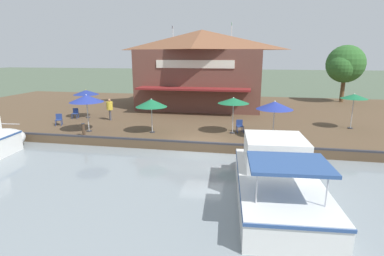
{
  "coord_description": "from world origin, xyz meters",
  "views": [
    {
      "loc": [
        16.94,
        2.53,
        5.76
      ],
      "look_at": [
        -1.0,
        -0.84,
        1.3
      ],
      "focal_mm": 28.0,
      "sensor_mm": 36.0,
      "label": 1
    }
  ],
  "objects_px": {
    "cafe_chair_beside_entrance": "(75,113)",
    "person_at_quay_edge": "(110,107)",
    "patio_umbrella_mid_patio_left": "(151,103)",
    "patio_umbrella_by_entrance": "(86,92)",
    "mooring_post": "(84,130)",
    "patio_umbrella_back_row": "(86,99)",
    "cafe_chair_back_row_seat": "(59,119)",
    "patio_umbrella_far_corner": "(275,105)",
    "motorboat_second_along": "(275,175)",
    "waterfront_restaurant": "(202,68)",
    "patio_umbrella_mid_patio_right": "(354,97)",
    "patio_umbrella_near_quay_edge": "(233,101)",
    "cafe_chair_facing_river": "(240,125)",
    "tree_upstream_bank": "(344,65)"
  },
  "relations": [
    {
      "from": "patio_umbrella_far_corner",
      "to": "patio_umbrella_mid_patio_left",
      "type": "xyz_separation_m",
      "value": [
        0.15,
        -8.01,
        -0.06
      ]
    },
    {
      "from": "patio_umbrella_far_corner",
      "to": "cafe_chair_beside_entrance",
      "type": "relative_size",
      "value": 2.81
    },
    {
      "from": "patio_umbrella_far_corner",
      "to": "cafe_chair_beside_entrance",
      "type": "height_order",
      "value": "patio_umbrella_far_corner"
    },
    {
      "from": "patio_umbrella_near_quay_edge",
      "to": "patio_umbrella_back_row",
      "type": "bearing_deg",
      "value": -82.27
    },
    {
      "from": "patio_umbrella_far_corner",
      "to": "waterfront_restaurant",
      "type": "bearing_deg",
      "value": -150.34
    },
    {
      "from": "patio_umbrella_far_corner",
      "to": "motorboat_second_along",
      "type": "distance_m",
      "value": 7.28
    },
    {
      "from": "waterfront_restaurant",
      "to": "cafe_chair_back_row_seat",
      "type": "bearing_deg",
      "value": -41.05
    },
    {
      "from": "cafe_chair_beside_entrance",
      "to": "person_at_quay_edge",
      "type": "xyz_separation_m",
      "value": [
        0.06,
        3.15,
        0.62
      ]
    },
    {
      "from": "patio_umbrella_by_entrance",
      "to": "patio_umbrella_back_row",
      "type": "distance_m",
      "value": 5.0
    },
    {
      "from": "waterfront_restaurant",
      "to": "patio_umbrella_far_corner",
      "type": "relative_size",
      "value": 5.13
    },
    {
      "from": "patio_umbrella_mid_patio_right",
      "to": "mooring_post",
      "type": "xyz_separation_m",
      "value": [
        5.44,
        -17.82,
        -1.88
      ]
    },
    {
      "from": "patio_umbrella_mid_patio_right",
      "to": "motorboat_second_along",
      "type": "distance_m",
      "value": 12.42
    },
    {
      "from": "patio_umbrella_mid_patio_left",
      "to": "person_at_quay_edge",
      "type": "distance_m",
      "value": 5.72
    },
    {
      "from": "patio_umbrella_mid_patio_left",
      "to": "cafe_chair_beside_entrance",
      "type": "xyz_separation_m",
      "value": [
        -3.3,
        -7.76,
        -1.56
      ]
    },
    {
      "from": "cafe_chair_back_row_seat",
      "to": "cafe_chair_beside_entrance",
      "type": "relative_size",
      "value": 1.0
    },
    {
      "from": "waterfront_restaurant",
      "to": "patio_umbrella_far_corner",
      "type": "bearing_deg",
      "value": 29.66
    },
    {
      "from": "cafe_chair_beside_entrance",
      "to": "mooring_post",
      "type": "distance_m",
      "value": 6.19
    },
    {
      "from": "waterfront_restaurant",
      "to": "patio_umbrella_far_corner",
      "type": "xyz_separation_m",
      "value": [
        11.25,
        6.4,
        -1.76
      ]
    },
    {
      "from": "patio_umbrella_back_row",
      "to": "tree_upstream_bank",
      "type": "distance_m",
      "value": 27.37
    },
    {
      "from": "patio_umbrella_by_entrance",
      "to": "motorboat_second_along",
      "type": "distance_m",
      "value": 18.1
    },
    {
      "from": "patio_umbrella_by_entrance",
      "to": "mooring_post",
      "type": "distance_m",
      "value": 6.4
    },
    {
      "from": "cafe_chair_back_row_seat",
      "to": "patio_umbrella_mid_patio_right",
      "type": "bearing_deg",
      "value": 97.79
    },
    {
      "from": "waterfront_restaurant",
      "to": "patio_umbrella_back_row",
      "type": "distance_m",
      "value": 13.45
    },
    {
      "from": "mooring_post",
      "to": "patio_umbrella_by_entrance",
      "type": "bearing_deg",
      "value": -153.02
    },
    {
      "from": "patio_umbrella_mid_patio_left",
      "to": "mooring_post",
      "type": "xyz_separation_m",
      "value": [
        1.71,
        -4.11,
        -1.6
      ]
    },
    {
      "from": "patio_umbrella_back_row",
      "to": "motorboat_second_along",
      "type": "relative_size",
      "value": 0.31
    },
    {
      "from": "patio_umbrella_far_corner",
      "to": "person_at_quay_edge",
      "type": "xyz_separation_m",
      "value": [
        -3.09,
        -12.63,
        -1.0
      ]
    },
    {
      "from": "patio_umbrella_by_entrance",
      "to": "cafe_chair_back_row_seat",
      "type": "xyz_separation_m",
      "value": [
        2.98,
        -0.69,
        -1.66
      ]
    },
    {
      "from": "patio_umbrella_near_quay_edge",
      "to": "cafe_chair_beside_entrance",
      "type": "xyz_separation_m",
      "value": [
        -2.49,
        -13.17,
        -1.75
      ]
    },
    {
      "from": "patio_umbrella_mid_patio_left",
      "to": "patio_umbrella_by_entrance",
      "type": "bearing_deg",
      "value": -118.76
    },
    {
      "from": "patio_umbrella_mid_patio_left",
      "to": "cafe_chair_back_row_seat",
      "type": "distance_m",
      "value": 7.81
    },
    {
      "from": "cafe_chair_back_row_seat",
      "to": "patio_umbrella_far_corner",
      "type": "bearing_deg",
      "value": 87.57
    },
    {
      "from": "cafe_chair_beside_entrance",
      "to": "waterfront_restaurant",
      "type": "bearing_deg",
      "value": 130.85
    },
    {
      "from": "mooring_post",
      "to": "patio_umbrella_back_row",
      "type": "bearing_deg",
      "value": -165.8
    },
    {
      "from": "waterfront_restaurant",
      "to": "motorboat_second_along",
      "type": "relative_size",
      "value": 1.47
    },
    {
      "from": "patio_umbrella_back_row",
      "to": "cafe_chair_facing_river",
      "type": "height_order",
      "value": "patio_umbrella_back_row"
    },
    {
      "from": "patio_umbrella_near_quay_edge",
      "to": "cafe_chair_back_row_seat",
      "type": "relative_size",
      "value": 2.89
    },
    {
      "from": "patio_umbrella_near_quay_edge",
      "to": "patio_umbrella_mid_patio_left",
      "type": "height_order",
      "value": "patio_umbrella_near_quay_edge"
    },
    {
      "from": "cafe_chair_back_row_seat",
      "to": "patio_umbrella_mid_patio_left",
      "type": "bearing_deg",
      "value": 83.86
    },
    {
      "from": "patio_umbrella_far_corner",
      "to": "patio_umbrella_mid_patio_right",
      "type": "bearing_deg",
      "value": 122.16
    },
    {
      "from": "patio_umbrella_near_quay_edge",
      "to": "cafe_chair_back_row_seat",
      "type": "distance_m",
      "value": 13.13
    },
    {
      "from": "waterfront_restaurant",
      "to": "cafe_chair_beside_entrance",
      "type": "bearing_deg",
      "value": -49.15
    },
    {
      "from": "tree_upstream_bank",
      "to": "patio_umbrella_back_row",
      "type": "bearing_deg",
      "value": -50.24
    },
    {
      "from": "cafe_chair_beside_entrance",
      "to": "motorboat_second_along",
      "type": "height_order",
      "value": "motorboat_second_along"
    },
    {
      "from": "cafe_chair_facing_river",
      "to": "patio_umbrella_by_entrance",
      "type": "bearing_deg",
      "value": -101.47
    },
    {
      "from": "cafe_chair_facing_river",
      "to": "mooring_post",
      "type": "xyz_separation_m",
      "value": [
        2.91,
        -9.99,
        -0.04
      ]
    },
    {
      "from": "patio_umbrella_mid_patio_left",
      "to": "tree_upstream_bank",
      "type": "xyz_separation_m",
      "value": [
        -16.94,
        16.59,
        2.04
      ]
    },
    {
      "from": "patio_umbrella_mid_patio_right",
      "to": "person_at_quay_edge",
      "type": "relative_size",
      "value": 1.45
    },
    {
      "from": "patio_umbrella_mid_patio_right",
      "to": "patio_umbrella_by_entrance",
      "type": "bearing_deg",
      "value": -90.17
    },
    {
      "from": "person_at_quay_edge",
      "to": "patio_umbrella_by_entrance",
      "type": "bearing_deg",
      "value": -103.55
    }
  ]
}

